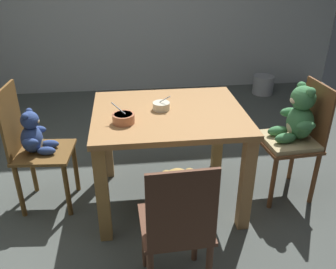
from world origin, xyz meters
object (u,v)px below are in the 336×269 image
Objects in this scene: dining_table at (169,130)px; teddy_chair_near_front at (177,213)px; porridge_bowl_cream_center at (161,106)px; metal_pail at (263,85)px; teddy_chair_near_right at (297,126)px; teddy_chair_near_left at (34,142)px; porridge_bowl_terracotta_near_left at (123,118)px.

teddy_chair_near_front is at bearing -94.22° from dining_table.
porridge_bowl_cream_center reaches higher than dining_table.
metal_pail is (1.60, 2.11, -0.65)m from porridge_bowl_cream_center.
teddy_chair_near_right is 1.91m from teddy_chair_near_left.
teddy_chair_near_left is at bearing -6.78° from teddy_chair_near_right.
teddy_chair_near_right is 1.31m from teddy_chair_near_front.
dining_table is at bearing -37.57° from porridge_bowl_cream_center.
teddy_chair_near_front is at bearing -118.12° from metal_pail.
porridge_bowl_cream_center is (0.27, 0.19, -0.01)m from porridge_bowl_terracotta_near_left.
teddy_chair_near_left is at bearing 176.41° from dining_table.
teddy_chair_near_right is 0.96× the size of teddy_chair_near_left.
teddy_chair_near_front is 0.95× the size of teddy_chair_near_left.
teddy_chair_near_front is at bearing -90.95° from porridge_bowl_cream_center.
teddy_chair_near_left is (-0.96, 0.06, -0.07)m from dining_table.
teddy_chair_near_right is 2.31m from metal_pail.
porridge_bowl_cream_center is at bearing 3.47° from teddy_chair_near_left.
dining_table is 1.12× the size of teddy_chair_near_left.
teddy_chair_near_left is 3.29m from metal_pail.
metal_pail is (2.51, 2.09, -0.41)m from teddy_chair_near_left.
porridge_bowl_terracotta_near_left is 3.03m from metal_pail.
teddy_chair_near_right is at bearing -105.42° from metal_pail.
porridge_bowl_terracotta_near_left is at bearing -144.48° from porridge_bowl_cream_center.
porridge_bowl_cream_center is at bearing 35.52° from porridge_bowl_terracotta_near_left.
porridge_bowl_terracotta_near_left is at bearing -13.33° from teddy_chair_near_left.
teddy_chair_near_front is at bearing 35.48° from teddy_chair_near_right.
dining_table is 0.39m from porridge_bowl_terracotta_near_left.
porridge_bowl_cream_center is 0.44× the size of metal_pail.
teddy_chair_near_left reaches higher than dining_table.
teddy_chair_near_right is at bearing 5.63° from porridge_bowl_terracotta_near_left.
dining_table is 0.95m from teddy_chair_near_right.
teddy_chair_near_right reaches higher than porridge_bowl_terracotta_near_left.
teddy_chair_near_front is 0.93m from porridge_bowl_cream_center.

